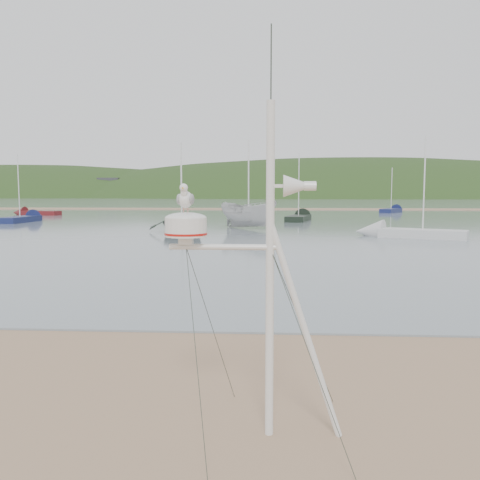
# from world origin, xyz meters

# --- Properties ---
(ground) EXTENTS (560.00, 560.00, 0.00)m
(ground) POSITION_xyz_m (0.00, 0.00, 0.00)
(ground) COLOR #8E6D52
(ground) RESTS_ON ground
(water) EXTENTS (560.00, 256.00, 0.04)m
(water) POSITION_xyz_m (0.00, 132.00, 0.02)
(water) COLOR slate
(water) RESTS_ON ground
(sandbar) EXTENTS (560.00, 7.00, 0.07)m
(sandbar) POSITION_xyz_m (0.00, 70.00, 0.07)
(sandbar) COLOR #8E6D52
(sandbar) RESTS_ON water
(hill_ridge) EXTENTS (620.00, 180.00, 80.00)m
(hill_ridge) POSITION_xyz_m (18.52, 235.00, -19.70)
(hill_ridge) COLOR #1E3415
(hill_ridge) RESTS_ON ground
(far_cottages) EXTENTS (294.40, 6.30, 8.00)m
(far_cottages) POSITION_xyz_m (3.00, 196.00, 4.00)
(far_cottages) COLOR beige
(far_cottages) RESTS_ON ground
(mast_rig) EXTENTS (2.00, 2.13, 4.51)m
(mast_rig) POSITION_xyz_m (2.33, -0.06, 1.09)
(mast_rig) COLOR silver
(mast_rig) RESTS_ON ground
(boat_dark) EXTENTS (3.89, 2.35, 5.25)m
(boat_dark) POSITION_xyz_m (-3.31, 26.89, 2.67)
(boat_dark) COLOR black
(boat_dark) RESTS_ON water
(boat_white) EXTENTS (2.85, 2.85, 5.29)m
(boat_white) POSITION_xyz_m (0.84, 30.96, 2.69)
(boat_white) COLOR silver
(boat_white) RESTS_ON water
(dinghy_red_far) EXTENTS (6.03, 2.57, 1.43)m
(dinghy_red_far) POSITION_xyz_m (-24.71, 50.24, 0.29)
(dinghy_red_far) COLOR #591417
(dinghy_red_far) RESTS_ON ground
(sailboat_blue_near) EXTENTS (1.83, 6.52, 6.44)m
(sailboat_blue_near) POSITION_xyz_m (-19.26, 38.95, 0.30)
(sailboat_blue_near) COLOR #151D4C
(sailboat_blue_near) RESTS_ON ground
(sailboat_white_near) EXTENTS (6.39, 4.10, 6.32)m
(sailboat_white_near) POSITION_xyz_m (9.76, 24.90, 0.30)
(sailboat_white_near) COLOR silver
(sailboat_white_near) RESTS_ON ground
(sailboat_blue_far) EXTENTS (4.42, 6.04, 6.13)m
(sailboat_blue_far) POSITION_xyz_m (18.42, 60.83, 0.30)
(sailboat_blue_far) COLOR #151D4C
(sailboat_blue_far) RESTS_ON ground
(sailboat_dark_mid) EXTENTS (3.07, 6.92, 6.70)m
(sailboat_dark_mid) POSITION_xyz_m (5.35, 42.36, 0.30)
(sailboat_dark_mid) COLOR black
(sailboat_dark_mid) RESTS_ON ground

